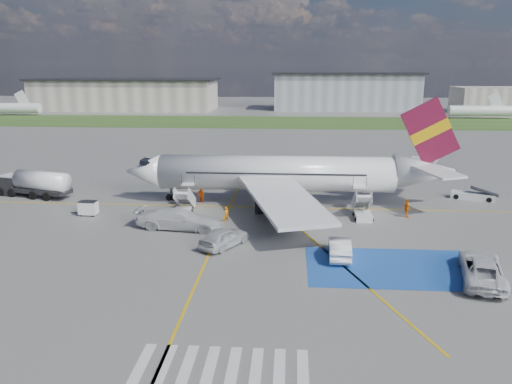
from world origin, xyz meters
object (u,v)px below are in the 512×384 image
gpu_cart (88,209)px  car_silver_a (224,237)px  van_white_a (482,265)px  belt_loader (473,196)px  van_white_b (180,216)px  car_silver_b (340,248)px  fuel_tanker (35,186)px  airliner (289,174)px

gpu_cart → car_silver_a: (15.26, -8.19, 0.17)m
van_white_a → belt_loader: bearing=-93.8°
gpu_cart → car_silver_a: bearing=-25.9°
van_white_a → van_white_b: 26.28m
car_silver_b → gpu_cart: bearing=-19.0°
fuel_tanker → gpu_cart: bearing=-21.6°
car_silver_a → car_silver_b: (9.66, -1.66, -0.04)m
gpu_cart → van_white_b: van_white_b is taller
belt_loader → fuel_tanker: bearing=-157.0°
airliner → van_white_a: 24.35m
car_silver_b → van_white_b: (-14.45, 6.19, 0.45)m
car_silver_a → airliner: bearing=-79.2°
belt_loader → van_white_a: (-7.21, -22.73, 0.75)m
airliner → belt_loader: airliner is taller
airliner → van_white_b: 14.41m
gpu_cart → car_silver_b: bearing=-19.2°
fuel_tanker → van_white_a: size_ratio=1.56×
van_white_b → car_silver_b: bearing=-105.6°
van_white_a → car_silver_b: bearing=-6.3°
airliner → fuel_tanker: 30.03m
car_silver_a → car_silver_b: 9.80m
fuel_tanker → belt_loader: size_ratio=1.81×
fuel_tanker → car_silver_a: size_ratio=1.88×
airliner → fuel_tanker: size_ratio=3.91×
car_silver_b → fuel_tanker: bearing=-23.5°
airliner → car_silver_b: size_ratio=7.50×
belt_loader → van_white_a: bearing=-87.2°
fuel_tanker → car_silver_a: bearing=-16.5°
gpu_cart → car_silver_a: size_ratio=0.37×
fuel_tanker → van_white_b: size_ratio=1.47×
fuel_tanker → van_white_b: bearing=-13.0°
airliner → gpu_cart: airliner is taller
car_silver_a → van_white_b: size_ratio=0.78×
car_silver_a → belt_loader: bearing=-115.4°
gpu_cart → van_white_a: size_ratio=0.31×
van_white_a → gpu_cart: bearing=-7.4°
belt_loader → car_silver_b: bearing=-111.5°
car_silver_b → airliner: bearing=-72.8°
airliner → van_white_b: bearing=-136.1°
car_silver_a → car_silver_b: car_silver_a is taller
gpu_cart → car_silver_b: 26.80m
car_silver_a → van_white_b: bearing=-11.8°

